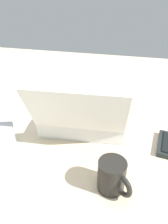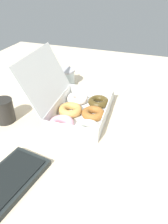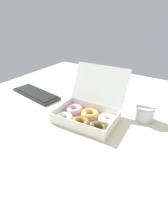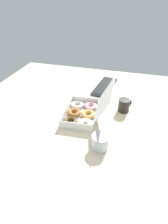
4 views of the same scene
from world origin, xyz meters
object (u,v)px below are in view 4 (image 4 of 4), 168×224
donut_box (84,112)px  glass_jar (100,142)px  coffee_mug (124,105)px  keyboard (105,86)px

donut_box → glass_jar: (26.18, 16.85, 1.01)cm
coffee_mug → glass_jar: (40.27, -9.89, -0.63)cm
keyboard → glass_jar: bearing=7.6°
donut_box → keyboard: donut_box is taller
donut_box → coffee_mug: size_ratio=3.35×
keyboard → coffee_mug: size_ratio=3.86×
donut_box → keyboard: (-47.17, 7.12, -2.30)cm
glass_jar → donut_box: bearing=-147.2°
keyboard → coffee_mug: coffee_mug is taller
keyboard → coffee_mug: 38.66cm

